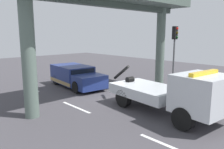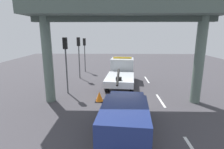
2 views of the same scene
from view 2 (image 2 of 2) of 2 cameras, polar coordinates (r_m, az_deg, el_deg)
ground_plane at (r=13.30m, az=3.26°, el=-8.51°), size 60.00×40.00×0.10m
lane_stripe_mid at (r=13.69m, az=15.47°, el=-8.12°), size 2.60×0.16×0.01m
lane_stripe_east at (r=19.27m, az=11.23°, el=-1.64°), size 2.60×0.16×0.01m
tow_truck_white at (r=17.25m, az=3.07°, el=0.95°), size 7.33×2.93×2.46m
towed_van_green at (r=9.04m, az=4.20°, el=-13.76°), size 5.37×2.64×1.58m
overpass_structure at (r=12.17m, az=3.69°, el=18.58°), size 3.60×12.52×6.88m
traffic_light_near at (r=14.51m, az=-14.80°, el=6.63°), size 0.39×0.32×4.56m
traffic_light_far at (r=19.35m, az=-10.73°, el=8.19°), size 0.39×0.32×4.45m
traffic_light_mid at (r=22.79m, az=-8.90°, el=8.64°), size 0.39×0.32×4.25m
traffic_cone_orange at (r=12.96m, az=-4.12°, el=-7.19°), size 0.63×0.63×0.75m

